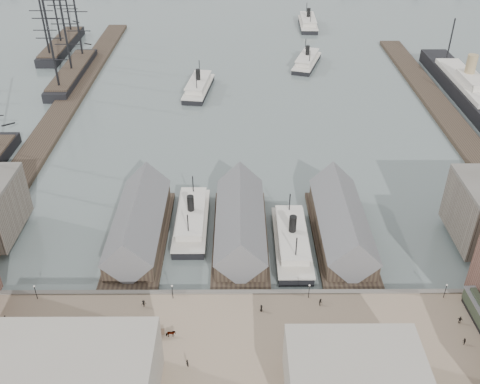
{
  "coord_description": "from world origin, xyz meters",
  "views": [
    {
      "loc": [
        -0.55,
        -93.38,
        86.13
      ],
      "look_at": [
        0.0,
        30.0,
        6.0
      ],
      "focal_mm": 40.0,
      "sensor_mm": 36.0,
      "label": 1
    }
  ],
  "objects_px": {
    "horse_cart_left": "(97,326)",
    "ferry_docked_west": "(192,219)",
    "tram": "(479,311)",
    "horse_cart_center": "(167,334)",
    "ocean_steamer": "(466,88)",
    "horse_cart_right": "(312,336)"
  },
  "relations": [
    {
      "from": "horse_cart_center",
      "to": "ocean_steamer",
      "type": "bearing_deg",
      "value": -47.49
    },
    {
      "from": "horse_cart_left",
      "to": "ferry_docked_west",
      "type": "bearing_deg",
      "value": -27.91
    },
    {
      "from": "horse_cart_left",
      "to": "horse_cart_right",
      "type": "height_order",
      "value": "horse_cart_right"
    },
    {
      "from": "ocean_steamer",
      "to": "horse_cart_center",
      "type": "relative_size",
      "value": 17.24
    },
    {
      "from": "horse_cart_left",
      "to": "horse_cart_right",
      "type": "bearing_deg",
      "value": -97.97
    },
    {
      "from": "ocean_steamer",
      "to": "tram",
      "type": "distance_m",
      "value": 130.67
    },
    {
      "from": "tram",
      "to": "horse_cart_left",
      "type": "relative_size",
      "value": 2.38
    },
    {
      "from": "tram",
      "to": "horse_cart_center",
      "type": "height_order",
      "value": "tram"
    },
    {
      "from": "ferry_docked_west",
      "to": "tram",
      "type": "height_order",
      "value": "ferry_docked_west"
    },
    {
      "from": "ferry_docked_west",
      "to": "ocean_steamer",
      "type": "distance_m",
      "value": 137.18
    },
    {
      "from": "ferry_docked_west",
      "to": "horse_cart_left",
      "type": "distance_m",
      "value": 41.88
    },
    {
      "from": "ferry_docked_west",
      "to": "horse_cart_left",
      "type": "xyz_separation_m",
      "value": [
        -16.76,
        -38.37,
        0.43
      ]
    },
    {
      "from": "horse_cart_left",
      "to": "ocean_steamer",
      "type": "bearing_deg",
      "value": -48.19
    },
    {
      "from": "horse_cart_right",
      "to": "horse_cart_left",
      "type": "bearing_deg",
      "value": 94.15
    },
    {
      "from": "ocean_steamer",
      "to": "ferry_docked_west",
      "type": "bearing_deg",
      "value": -139.95
    },
    {
      "from": "ocean_steamer",
      "to": "horse_cart_center",
      "type": "height_order",
      "value": "ocean_steamer"
    },
    {
      "from": "ocean_steamer",
      "to": "horse_cart_center",
      "type": "distance_m",
      "value": 167.4
    },
    {
      "from": "ocean_steamer",
      "to": "horse_cart_left",
      "type": "bearing_deg",
      "value": -133.88
    },
    {
      "from": "ocean_steamer",
      "to": "horse_cart_left",
      "type": "xyz_separation_m",
      "value": [
        -121.76,
        -126.64,
        -0.92
      ]
    },
    {
      "from": "ocean_steamer",
      "to": "tram",
      "type": "xyz_separation_m",
      "value": [
        -41.92,
        -123.76,
        0.3
      ]
    },
    {
      "from": "ferry_docked_west",
      "to": "horse_cart_left",
      "type": "height_order",
      "value": "ferry_docked_west"
    },
    {
      "from": "ocean_steamer",
      "to": "horse_cart_right",
      "type": "height_order",
      "value": "ocean_steamer"
    }
  ]
}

